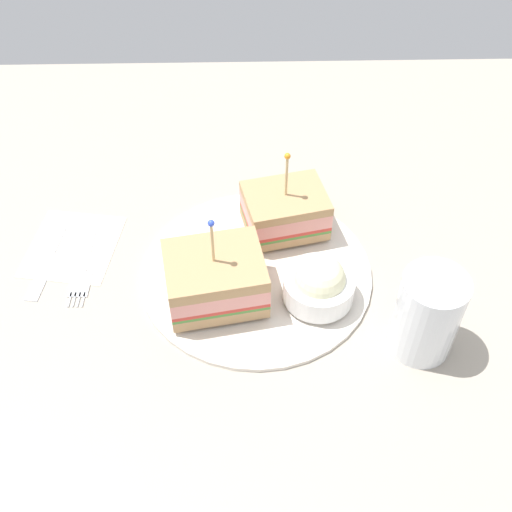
{
  "coord_description": "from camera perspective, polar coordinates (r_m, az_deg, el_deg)",
  "views": [
    {
      "loc": [
        -1.09,
        -47.23,
        54.46
      ],
      "look_at": [
        0.0,
        0.0,
        3.0
      ],
      "focal_mm": 44.2,
      "sensor_mm": 36.0,
      "label": 1
    }
  ],
  "objects": [
    {
      "name": "knife",
      "position": [
        0.77,
        -18.42,
        -0.77
      ],
      "size": [
        2.72,
        11.89,
        0.35
      ],
      "color": "silver",
      "rests_on": "ground_plane"
    },
    {
      "name": "napkin",
      "position": [
        0.78,
        -16.23,
        0.87
      ],
      "size": [
        11.7,
        12.63,
        0.15
      ],
      "primitive_type": "cube",
      "rotation": [
        0.0,
        0.0,
        10.84
      ],
      "color": "beige",
      "rests_on": "ground_plane"
    },
    {
      "name": "fork",
      "position": [
        0.75,
        -15.38,
        -1.43
      ],
      "size": [
        2.3,
        13.06,
        0.35
      ],
      "color": "silver",
      "rests_on": "ground_plane"
    },
    {
      "name": "ground_plane",
      "position": [
        0.73,
        0.0,
        -2.13
      ],
      "size": [
        92.07,
        92.07,
        2.0
      ],
      "primitive_type": "cube",
      "color": "#9E9384"
    },
    {
      "name": "sandwich_half_front",
      "position": [
        0.74,
        2.64,
        4.14
      ],
      "size": [
        10.68,
        9.07,
        10.98
      ],
      "color": "tan",
      "rests_on": "plate"
    },
    {
      "name": "coleslaw_bowl",
      "position": [
        0.67,
        5.73,
        -2.48
      ],
      "size": [
        7.7,
        7.7,
        5.55
      ],
      "color": "white",
      "rests_on": "plate"
    },
    {
      "name": "sandwich_half_back",
      "position": [
        0.67,
        -3.72,
        -2.02
      ],
      "size": [
        11.56,
        9.99,
        11.33
      ],
      "color": "tan",
      "rests_on": "plate"
    },
    {
      "name": "drink_glass",
      "position": [
        0.65,
        15.15,
        -5.39
      ],
      "size": [
        6.47,
        6.47,
        9.87
      ],
      "color": "gold",
      "rests_on": "ground_plane"
    },
    {
      "name": "plate",
      "position": [
        0.72,
        0.0,
        -1.35
      ],
      "size": [
        26.31,
        26.31,
        1.0
      ],
      "primitive_type": "cylinder",
      "color": "silver",
      "rests_on": "ground_plane"
    }
  ]
}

